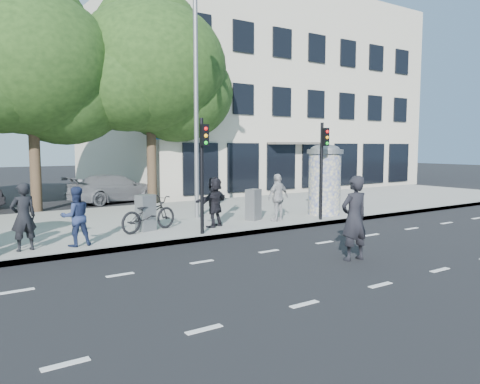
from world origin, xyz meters
TOP-DOWN VIEW (x-y plane):
  - ground at (0.00, 0.00)m, footprint 120.00×120.00m
  - sidewalk at (0.00, 7.50)m, footprint 40.00×8.00m
  - curb at (0.00, 3.55)m, footprint 40.00×0.10m
  - lane_dash_near at (0.00, -2.20)m, footprint 32.00×0.12m
  - lane_dash_far at (0.00, 1.40)m, footprint 32.00×0.12m
  - ad_column_right at (5.20, 4.70)m, footprint 1.36×1.36m
  - traffic_pole_near at (-0.60, 3.79)m, footprint 0.22×0.31m
  - traffic_pole_far at (4.20, 3.79)m, footprint 0.22×0.31m
  - street_lamp at (0.80, 6.63)m, footprint 0.25×0.93m
  - tree_near_left at (-3.50, 12.70)m, footprint 6.80×6.80m
  - tree_center at (1.50, 12.30)m, footprint 7.00×7.00m
  - building at (12.00, 19.99)m, footprint 20.30×15.85m
  - ped_b at (-5.37, 4.35)m, footprint 0.68×0.50m
  - ped_c at (-4.16, 4.17)m, footprint 0.77×0.61m
  - ped_e at (2.75, 4.45)m, footprint 1.04×0.69m
  - ped_f at (0.33, 4.68)m, footprint 1.58×1.10m
  - man_road at (1.12, -0.48)m, footprint 0.79×0.56m
  - bicycle at (-1.75, 5.10)m, footprint 1.24×2.13m
  - cabinet_left at (-1.78, 5.25)m, footprint 0.62×0.52m
  - cabinet_right at (2.16, 5.09)m, footprint 0.63×0.56m
  - car_right at (0.34, 14.10)m, footprint 2.85×4.96m

SIDE VIEW (x-z plane):
  - ground at x=0.00m, z-range 0.00..0.00m
  - lane_dash_near at x=0.00m, z-range 0.00..0.01m
  - lane_dash_far at x=0.00m, z-range 0.00..0.01m
  - sidewalk at x=0.00m, z-range 0.00..0.15m
  - curb at x=0.00m, z-range -0.01..0.15m
  - car_right at x=0.34m, z-range 0.00..1.35m
  - bicycle at x=-1.75m, z-range 0.15..1.21m
  - cabinet_right at x=2.16m, z-range 0.15..1.24m
  - cabinet_left at x=-1.78m, z-range 0.15..1.26m
  - ped_c at x=-4.16m, z-range 0.15..1.70m
  - ped_f at x=0.33m, z-range 0.15..1.76m
  - ped_e at x=2.75m, z-range 0.15..1.79m
  - ped_b at x=-5.37m, z-range 0.15..1.85m
  - man_road at x=1.12m, z-range 0.00..2.04m
  - ad_column_right at x=5.20m, z-range 0.21..2.86m
  - traffic_pole_near at x=-0.60m, z-range 0.53..3.93m
  - traffic_pole_far at x=4.20m, z-range 0.53..3.93m
  - street_lamp at x=0.80m, z-range 0.79..8.79m
  - building at x=12.00m, z-range -0.01..11.99m
  - tree_near_left at x=-3.50m, z-range 1.58..10.55m
  - tree_center at x=1.50m, z-range 1.66..10.96m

